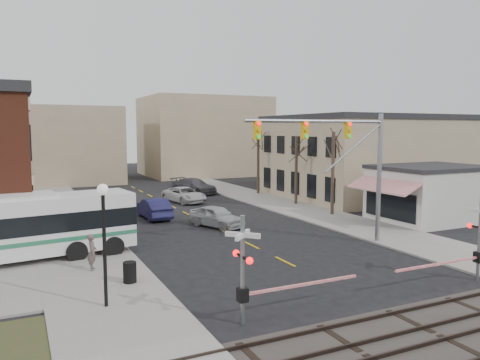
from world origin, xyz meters
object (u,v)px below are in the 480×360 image
at_px(rr_crossing_west, 253,270).
at_px(car_a, 216,216).
at_px(transit_bus, 2,229).
at_px(pedestrian_far, 49,240).
at_px(trash_bin, 130,272).
at_px(traffic_signal_mast, 345,152).
at_px(car_b, 154,208).
at_px(car_d, 194,186).
at_px(pedestrian_near, 92,252).
at_px(car_c, 184,195).
at_px(street_lamp, 104,221).
at_px(rr_crossing_east, 473,240).

height_order(rr_crossing_west, car_a, rr_crossing_west).
xyz_separation_m(transit_bus, pedestrian_far, (2.27, 0.53, -0.97)).
bearing_deg(pedestrian_far, car_a, -49.18).
distance_m(transit_bus, trash_bin, 8.03).
height_order(traffic_signal_mast, car_b, traffic_signal_mast).
distance_m(car_a, pedestrian_far, 12.04).
distance_m(trash_bin, pedestrian_far, 7.12).
bearing_deg(car_d, transit_bus, -154.34).
bearing_deg(traffic_signal_mast, car_d, 89.82).
bearing_deg(pedestrian_near, car_c, -18.36).
bearing_deg(car_d, rr_crossing_west, -130.63).
distance_m(rr_crossing_west, trash_bin, 7.00).
xyz_separation_m(rr_crossing_west, car_d, (10.03, 33.82, -1.13)).
relative_size(traffic_signal_mast, rr_crossing_west, 1.68).
relative_size(trash_bin, car_b, 0.19).
xyz_separation_m(street_lamp, trash_bin, (1.48, 2.49, -2.94)).
bearing_deg(rr_crossing_east, pedestrian_far, 143.70).
bearing_deg(car_c, pedestrian_far, -142.69).
bearing_deg(street_lamp, pedestrian_far, 99.57).
bearing_deg(pedestrian_far, street_lamp, -147.32).
distance_m(car_b, pedestrian_far, 12.10).
bearing_deg(rr_crossing_west, rr_crossing_east, -1.24).
bearing_deg(trash_bin, car_a, 50.00).
distance_m(rr_crossing_east, pedestrian_near, 18.13).
distance_m(transit_bus, car_d, 28.58).
bearing_deg(pedestrian_near, car_a, -40.75).
relative_size(trash_bin, car_c, 0.18).
xyz_separation_m(street_lamp, car_c, (11.62, 24.66, -2.80)).
relative_size(street_lamp, car_a, 1.07).
relative_size(rr_crossing_west, car_d, 0.97).
relative_size(pedestrian_near, pedestrian_far, 1.06).
bearing_deg(pedestrian_near, rr_crossing_east, -108.00).
distance_m(transit_bus, street_lamp, 9.36).
height_order(transit_bus, rr_crossing_east, rr_crossing_east).
height_order(street_lamp, trash_bin, street_lamp).
bearing_deg(car_b, street_lamp, 67.61).
bearing_deg(traffic_signal_mast, car_a, 117.91).
relative_size(rr_crossing_east, pedestrian_near, 3.11).
xyz_separation_m(trash_bin, pedestrian_far, (-2.98, 6.45, 0.38)).
height_order(street_lamp, car_b, street_lamp).
xyz_separation_m(street_lamp, pedestrian_far, (-1.51, 8.94, -2.56)).
height_order(street_lamp, pedestrian_near, street_lamp).
relative_size(traffic_signal_mast, car_a, 2.07).
height_order(transit_bus, car_b, transit_bus).
bearing_deg(car_d, pedestrian_near, -144.10).
distance_m(traffic_signal_mast, pedestrian_far, 17.51).
relative_size(trash_bin, car_a, 0.21).
relative_size(rr_crossing_east, pedestrian_far, 3.29).
relative_size(car_a, pedestrian_far, 2.67).
bearing_deg(rr_crossing_east, pedestrian_near, 150.01).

